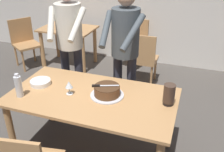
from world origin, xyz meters
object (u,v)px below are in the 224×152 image
at_px(cake_knife, 100,86).
at_px(background_table, 68,36).
at_px(background_chair_1, 143,58).
at_px(water_bottle, 19,86).
at_px(person_standing_beside, 70,38).
at_px(wine_glass_near, 69,85).
at_px(person_cutting_cake, 125,45).
at_px(cake_on_platter, 107,91).
at_px(hurricane_lamp, 169,95).
at_px(plate_stack, 40,82).
at_px(background_chair_0, 134,41).
at_px(main_dining_table, 92,104).
at_px(background_chair_2, 25,41).

distance_m(cake_knife, background_table, 2.56).
height_order(cake_knife, background_chair_1, background_chair_1).
distance_m(water_bottle, person_standing_beside, 0.97).
relative_size(water_bottle, person_standing_beside, 0.15).
bearing_deg(cake_knife, wine_glass_near, -167.69).
bearing_deg(cake_knife, person_cutting_cake, 84.35).
distance_m(cake_on_platter, background_chair_1, 1.72).
bearing_deg(hurricane_lamp, background_table, 136.97).
height_order(plate_stack, water_bottle, water_bottle).
bearing_deg(water_bottle, background_chair_1, 67.89).
height_order(plate_stack, person_standing_beside, person_standing_beside).
distance_m(plate_stack, hurricane_lamp, 1.37).
distance_m(cake_on_platter, background_chair_0, 2.47).
relative_size(wine_glass_near, background_chair_1, 0.16).
height_order(main_dining_table, background_chair_2, background_chair_2).
bearing_deg(plate_stack, background_chair_0, 80.37).
relative_size(plate_stack, water_bottle, 0.88).
distance_m(background_chair_1, background_chair_2, 2.30).
distance_m(water_bottle, background_chair_2, 2.55).
distance_m(person_cutting_cake, person_standing_beside, 0.73).
distance_m(main_dining_table, wine_glass_near, 0.31).
distance_m(cake_knife, person_standing_beside, 0.97).
height_order(cake_on_platter, hurricane_lamp, hurricane_lamp).
height_order(main_dining_table, water_bottle, water_bottle).
bearing_deg(main_dining_table, background_chair_0, 94.77).
height_order(plate_stack, background_chair_1, background_chair_1).
xyz_separation_m(hurricane_lamp, person_standing_beside, (-1.34, 0.60, 0.22)).
xyz_separation_m(person_standing_beside, background_table, (-0.81, 1.40, -0.50)).
height_order(background_table, background_chair_2, background_chair_2).
relative_size(person_standing_beside, background_chair_1, 1.91).
xyz_separation_m(cake_on_platter, wine_glass_near, (-0.37, -0.09, 0.05)).
distance_m(cake_knife, background_chair_0, 2.50).
height_order(water_bottle, background_chair_1, water_bottle).
relative_size(cake_on_platter, background_table, 0.34).
relative_size(water_bottle, background_chair_2, 0.28).
bearing_deg(cake_knife, water_bottle, -160.28).
bearing_deg(person_standing_beside, background_chair_1, 55.51).
distance_m(plate_stack, background_table, 2.22).
relative_size(plate_stack, background_chair_2, 0.24).
relative_size(water_bottle, background_table, 0.25).
bearing_deg(background_chair_2, background_chair_0, 19.29).
relative_size(cake_on_platter, person_standing_beside, 0.20).
bearing_deg(person_cutting_cake, background_table, 137.02).
distance_m(plate_stack, water_bottle, 0.30).
bearing_deg(plate_stack, person_cutting_cake, 39.65).
relative_size(background_table, background_chair_0, 1.11).
bearing_deg(hurricane_lamp, background_chair_1, 110.45).
bearing_deg(wine_glass_near, main_dining_table, 10.42).
distance_m(cake_on_platter, person_standing_beside, 1.01).
height_order(person_cutting_cake, background_chair_2, person_cutting_cake).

